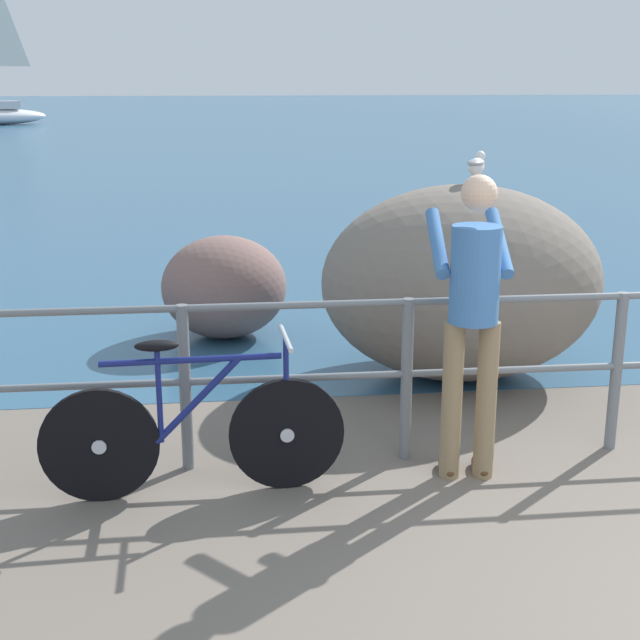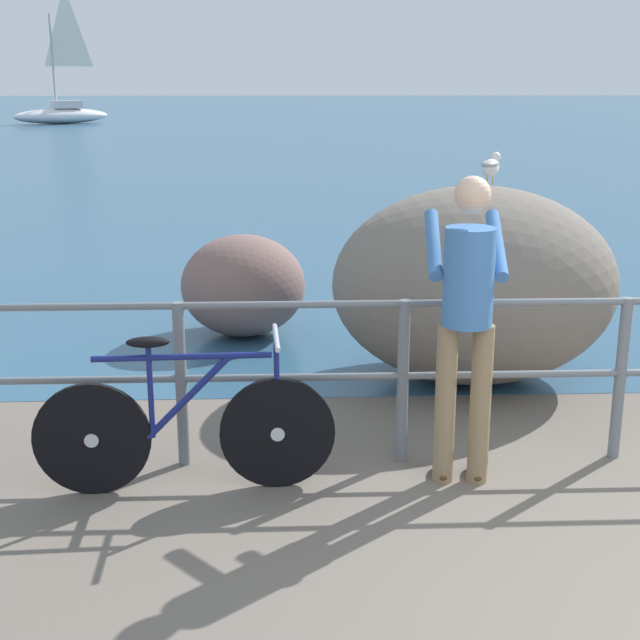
% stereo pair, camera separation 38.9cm
% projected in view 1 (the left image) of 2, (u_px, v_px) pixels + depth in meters
% --- Properties ---
extents(ground_plane, '(120.00, 120.00, 0.10)m').
position_uv_depth(ground_plane, '(314.00, 168.00, 22.74)').
color(ground_plane, '#6B6056').
extents(sea_surface, '(120.00, 90.00, 0.01)m').
position_uv_depth(sea_surface, '(261.00, 115.00, 49.78)').
color(sea_surface, '#2D5675').
rests_on(sea_surface, ground_plane).
extents(promenade_railing, '(8.06, 0.07, 1.02)m').
position_uv_depth(promenade_railing, '(618.00, 353.00, 5.48)').
color(promenade_railing, slate).
rests_on(promenade_railing, ground_plane).
extents(bicycle, '(1.70, 0.48, 0.92)m').
position_uv_depth(bicycle, '(195.00, 430.00, 4.93)').
color(bicycle, black).
rests_on(bicycle, ground_plane).
extents(person_at_railing, '(0.48, 0.65, 1.78)m').
position_uv_depth(person_at_railing, '(472.00, 314.00, 5.01)').
color(person_at_railing, '#8C7251').
rests_on(person_at_railing, ground_plane).
extents(breakwater_boulder_main, '(2.17, 1.73, 1.50)m').
position_uv_depth(breakwater_boulder_main, '(461.00, 282.00, 6.82)').
color(breakwater_boulder_main, slate).
rests_on(breakwater_boulder_main, ground).
extents(breakwater_boulder_left, '(1.12, 1.05, 0.92)m').
position_uv_depth(breakwater_boulder_left, '(224.00, 287.00, 7.93)').
color(breakwater_boulder_left, '#7C5D57').
rests_on(breakwater_boulder_left, ground).
extents(seagull, '(0.23, 0.33, 0.23)m').
position_uv_depth(seagull, '(477.00, 165.00, 6.67)').
color(seagull, gold).
rests_on(seagull, breakwater_boulder_main).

